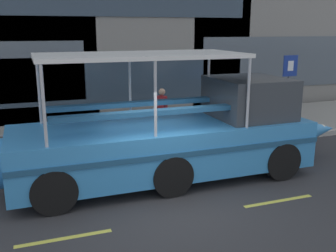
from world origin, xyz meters
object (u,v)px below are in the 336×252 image
pedestrian_near_bow (209,108)px  pedestrian_mid_left (162,108)px  duck_tour_boat (183,136)px  parking_sign (289,79)px

pedestrian_near_bow → pedestrian_mid_left: size_ratio=0.89×
pedestrian_near_bow → pedestrian_mid_left: pedestrian_mid_left is taller
duck_tour_boat → pedestrian_near_bow: (2.32, 3.18, -0.01)m
parking_sign → duck_tour_boat: size_ratio=0.29×
parking_sign → pedestrian_near_bow: size_ratio=1.82×
duck_tour_boat → pedestrian_near_bow: duck_tour_boat is taller
duck_tour_boat → pedestrian_mid_left: size_ratio=5.63×
pedestrian_mid_left → parking_sign: bearing=-6.2°
duck_tour_boat → pedestrian_near_bow: bearing=53.9°
pedestrian_near_bow → parking_sign: bearing=-7.8°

